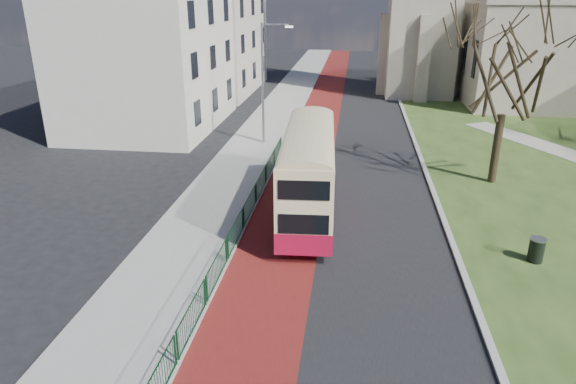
% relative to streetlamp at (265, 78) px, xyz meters
% --- Properties ---
extents(ground, '(160.00, 160.00, 0.00)m').
position_rel_streetlamp_xyz_m(ground, '(4.35, -18.00, -4.59)').
color(ground, black).
rests_on(ground, ground).
extents(road_carriageway, '(9.00, 120.00, 0.01)m').
position_rel_streetlamp_xyz_m(road_carriageway, '(5.85, 2.00, -4.59)').
color(road_carriageway, black).
rests_on(road_carriageway, ground).
extents(bus_lane, '(3.40, 120.00, 0.01)m').
position_rel_streetlamp_xyz_m(bus_lane, '(3.15, 2.00, -4.59)').
color(bus_lane, '#591414').
rests_on(bus_lane, ground).
extents(pavement_west, '(4.00, 120.00, 0.12)m').
position_rel_streetlamp_xyz_m(pavement_west, '(-0.65, 2.00, -4.53)').
color(pavement_west, gray).
rests_on(pavement_west, ground).
extents(kerb_west, '(0.25, 120.00, 0.13)m').
position_rel_streetlamp_xyz_m(kerb_west, '(1.35, 2.00, -4.53)').
color(kerb_west, '#999993').
rests_on(kerb_west, ground).
extents(kerb_east, '(0.25, 80.00, 0.13)m').
position_rel_streetlamp_xyz_m(kerb_east, '(10.45, 4.00, -4.53)').
color(kerb_east, '#999993').
rests_on(kerb_east, ground).
extents(pedestrian_railing, '(0.07, 24.00, 1.12)m').
position_rel_streetlamp_xyz_m(pedestrian_railing, '(1.40, -14.00, -4.04)').
color(pedestrian_railing, '#0D3B1D').
rests_on(pedestrian_railing, ground).
extents(street_block_near, '(10.30, 14.30, 13.00)m').
position_rel_streetlamp_xyz_m(street_block_near, '(-9.65, 4.00, 1.92)').
color(street_block_near, silver).
rests_on(street_block_near, ground).
extents(street_block_far, '(10.30, 16.30, 11.50)m').
position_rel_streetlamp_xyz_m(street_block_far, '(-9.65, 20.00, 1.17)').
color(street_block_far, '#BAB09E').
rests_on(street_block_far, ground).
extents(streetlamp, '(2.13, 0.18, 8.00)m').
position_rel_streetlamp_xyz_m(streetlamp, '(0.00, 0.00, 0.00)').
color(streetlamp, gray).
rests_on(streetlamp, pavement_west).
extents(bus, '(2.78, 9.88, 4.09)m').
position_rel_streetlamp_xyz_m(bus, '(4.11, -12.08, -2.26)').
color(bus, '#A50F2F').
rests_on(bus, ground).
extents(winter_tree_near, '(8.46, 8.46, 9.81)m').
position_rel_streetlamp_xyz_m(winter_tree_near, '(13.90, -6.19, 2.24)').
color(winter_tree_near, '#2D2416').
rests_on(winter_tree_near, grass_green).
extents(litter_bin, '(0.70, 0.70, 1.01)m').
position_rel_streetlamp_xyz_m(litter_bin, '(13.41, -15.46, -4.05)').
color(litter_bin, black).
rests_on(litter_bin, grass_green).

